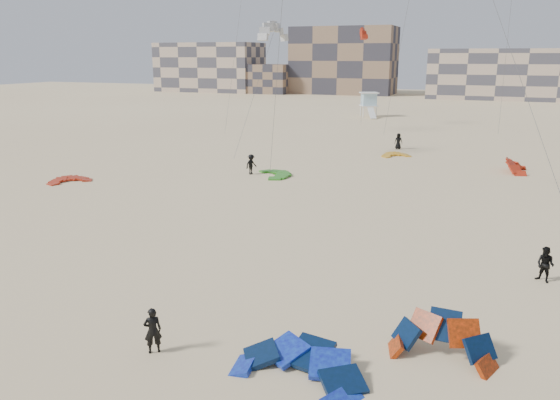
% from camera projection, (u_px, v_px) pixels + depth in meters
% --- Properties ---
extents(ground, '(320.00, 320.00, 0.00)m').
position_uv_depth(ground, '(213.00, 315.00, 22.76)').
color(ground, beige).
rests_on(ground, ground).
extents(kite_ground_blue, '(5.54, 5.74, 2.74)m').
position_uv_depth(kite_ground_blue, '(297.00, 376.00, 18.39)').
color(kite_ground_blue, blue).
rests_on(kite_ground_blue, ground).
extents(kite_ground_orange, '(3.98, 3.89, 3.72)m').
position_uv_depth(kite_ground_orange, '(440.00, 358.00, 19.50)').
color(kite_ground_orange, '#EE3808').
rests_on(kite_ground_orange, ground).
extents(kite_ground_red, '(4.67, 4.63, 1.06)m').
position_uv_depth(kite_ground_red, '(70.00, 182.00, 46.63)').
color(kite_ground_red, red).
rests_on(kite_ground_red, ground).
extents(kite_ground_green, '(5.38, 5.32, 0.65)m').
position_uv_depth(kite_ground_green, '(275.00, 175.00, 49.12)').
color(kite_ground_green, green).
rests_on(kite_ground_green, ground).
extents(kite_ground_red_far, '(3.87, 3.75, 3.65)m').
position_uv_depth(kite_ground_red_far, '(517.00, 172.00, 50.45)').
color(kite_ground_red_far, red).
rests_on(kite_ground_red_far, ground).
extents(kite_ground_yellow, '(4.11, 4.16, 1.13)m').
position_uv_depth(kite_ground_yellow, '(396.00, 156.00, 58.36)').
color(kite_ground_yellow, gold).
rests_on(kite_ground_yellow, ground).
extents(kitesurfer_main, '(0.76, 0.73, 1.75)m').
position_uv_depth(kitesurfer_main, '(153.00, 330.00, 19.67)').
color(kitesurfer_main, black).
rests_on(kitesurfer_main, ground).
extents(kitesurfer_b, '(1.07, 1.01, 1.74)m').
position_uv_depth(kitesurfer_b, '(545.00, 265.00, 25.85)').
color(kitesurfer_b, black).
rests_on(kitesurfer_b, ground).
extents(kitesurfer_c, '(1.10, 1.35, 1.83)m').
position_uv_depth(kitesurfer_c, '(251.00, 164.00, 49.37)').
color(kitesurfer_c, black).
rests_on(kitesurfer_c, ground).
extents(kitesurfer_e, '(1.05, 0.88, 1.83)m').
position_uv_depth(kitesurfer_e, '(398.00, 141.00, 62.68)').
color(kitesurfer_e, black).
rests_on(kitesurfer_e, ground).
extents(kite_fly_grey, '(4.51, 9.32, 12.78)m').
position_uv_depth(kite_fly_grey, '(273.00, 33.00, 54.49)').
color(kite_fly_grey, white).
rests_on(kite_fly_grey, ground).
extents(kite_fly_red, '(3.88, 5.35, 13.56)m').
position_uv_depth(kite_fly_red, '(364.00, 35.00, 79.26)').
color(kite_fly_red, red).
rests_on(kite_fly_red, ground).
extents(lifeguard_tower_far, '(3.96, 6.31, 4.23)m').
position_uv_depth(lifeguard_tower_far, '(369.00, 105.00, 95.49)').
color(lifeguard_tower_far, white).
rests_on(lifeguard_tower_far, ground).
extents(condo_west_a, '(30.00, 15.00, 14.00)m').
position_uv_depth(condo_west_a, '(210.00, 67.00, 162.57)').
color(condo_west_a, tan).
rests_on(condo_west_a, ground).
extents(condo_west_b, '(28.00, 14.00, 18.00)m').
position_uv_depth(condo_west_b, '(344.00, 61.00, 151.65)').
color(condo_west_b, '#856850').
rests_on(condo_west_b, ground).
extents(condo_mid, '(32.00, 16.00, 12.00)m').
position_uv_depth(condo_mid, '(497.00, 74.00, 134.81)').
color(condo_mid, tan).
rests_on(condo_mid, ground).
extents(condo_fill_left, '(12.00, 10.00, 8.00)m').
position_uv_depth(condo_fill_left, '(269.00, 79.00, 154.53)').
color(condo_fill_left, '#856850').
rests_on(condo_fill_left, ground).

